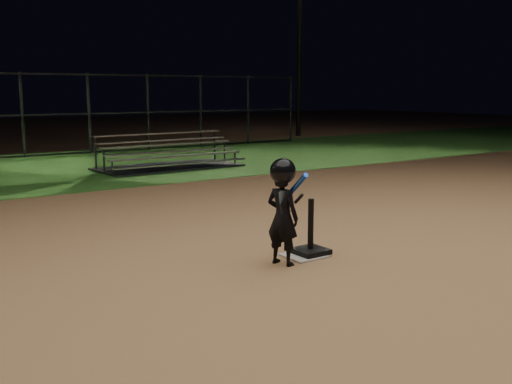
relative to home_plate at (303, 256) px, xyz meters
name	(u,v)px	position (x,y,z in m)	size (l,w,h in m)	color
ground	(303,257)	(0.00, 0.00, -0.01)	(80.00, 80.00, 0.00)	#B17E50
grass_strip	(55,168)	(0.00, 10.00, -0.01)	(60.00, 8.00, 0.01)	#2B5F1E
home_plate	(303,256)	(0.00, 0.00, 0.00)	(0.45, 0.45, 0.02)	beige
batting_tee	(310,244)	(0.11, 0.00, 0.13)	(0.38, 0.38, 0.67)	black
child_batter	(283,209)	(-0.40, -0.10, 0.64)	(0.44, 0.66, 1.23)	black
bleacher_right	(169,161)	(2.40, 8.34, 0.17)	(3.65, 1.86, 0.88)	#B6B6BB
backstop_fence	(22,115)	(0.00, 13.00, 1.24)	(20.08, 0.08, 2.50)	#38383D
light_pole_right	(301,19)	(12.00, 14.94, 4.93)	(0.90, 0.53, 8.30)	#2D2D30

